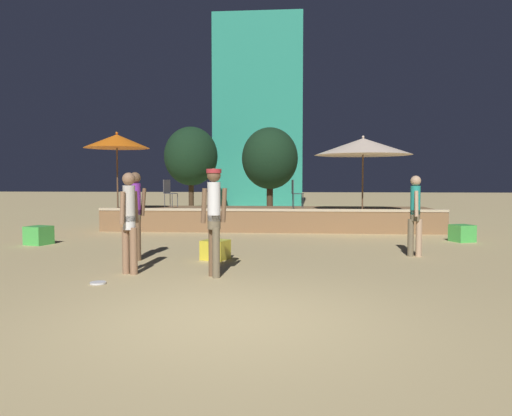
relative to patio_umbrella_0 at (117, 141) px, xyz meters
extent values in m
plane|color=tan|center=(4.94, -9.83, -2.88)|extent=(120.00, 120.00, 0.00)
cube|color=olive|center=(4.88, 1.38, -2.54)|extent=(10.87, 3.13, 0.68)
cube|color=#CCB793|center=(4.88, -0.15, -2.16)|extent=(10.87, 0.12, 0.08)
cylinder|color=brown|center=(0.00, 0.00, -1.55)|extent=(0.05, 0.05, 2.67)
cone|color=orange|center=(0.00, 0.00, 0.01)|extent=(2.07, 2.07, 0.44)
sphere|color=orange|center=(0.00, 0.00, 0.26)|extent=(0.08, 0.08, 0.08)
cylinder|color=brown|center=(7.77, 0.04, -1.67)|extent=(0.05, 0.05, 2.42)
cone|color=beige|center=(7.77, 0.04, -0.21)|extent=(2.98, 2.98, 0.52)
sphere|color=beige|center=(7.77, 0.04, 0.09)|extent=(0.08, 0.08, 0.08)
cube|color=yellow|center=(4.07, -5.39, -2.68)|extent=(0.61, 0.61, 0.40)
cube|color=#4CC651|center=(-0.84, -3.40, -2.65)|extent=(0.67, 0.67, 0.47)
cube|color=#4CC651|center=(10.17, -1.89, -2.66)|extent=(0.66, 0.66, 0.45)
cylinder|color=tan|center=(8.39, -4.63, -2.48)|extent=(0.13, 0.13, 0.81)
cylinder|color=#72664C|center=(8.22, -4.61, -2.48)|extent=(0.13, 0.13, 0.81)
cylinder|color=#72664C|center=(8.30, -4.62, -1.99)|extent=(0.21, 0.21, 0.24)
cylinder|color=teal|center=(8.30, -4.62, -1.66)|extent=(0.21, 0.21, 0.62)
cylinder|color=tan|center=(8.32, -4.45, -1.73)|extent=(0.09, 0.16, 0.56)
cylinder|color=tan|center=(8.29, -4.79, -1.73)|extent=(0.10, 0.19, 0.56)
sphere|color=tan|center=(8.30, -4.62, -1.24)|extent=(0.22, 0.22, 0.22)
cylinder|color=brown|center=(2.39, -5.53, -2.46)|extent=(0.13, 0.13, 0.84)
cylinder|color=brown|center=(2.51, -5.66, -2.46)|extent=(0.13, 0.13, 0.84)
cylinder|color=#72664C|center=(2.45, -5.59, -1.96)|extent=(0.22, 0.22, 0.24)
cylinder|color=purple|center=(2.45, -5.59, -1.62)|extent=(0.22, 0.22, 0.64)
cylinder|color=brown|center=(2.32, -5.71, -1.69)|extent=(0.13, 0.13, 0.58)
cylinder|color=brown|center=(2.58, -5.47, -1.69)|extent=(0.15, 0.15, 0.58)
sphere|color=brown|center=(2.45, -5.59, -1.18)|extent=(0.23, 0.23, 0.23)
cylinder|color=#997051|center=(2.75, -7.07, -2.47)|extent=(0.13, 0.13, 0.83)
cylinder|color=#997051|center=(2.92, -7.13, -2.47)|extent=(0.13, 0.13, 0.83)
cylinder|color=white|center=(2.83, -7.10, -1.97)|extent=(0.21, 0.21, 0.24)
cylinder|color=beige|center=(2.83, -7.10, -1.64)|extent=(0.21, 0.21, 0.63)
cylinder|color=#997051|center=(2.77, -7.26, -1.71)|extent=(0.12, 0.14, 0.57)
cylinder|color=#997051|center=(2.90, -6.94, -1.71)|extent=(0.12, 0.13, 0.57)
sphere|color=#997051|center=(2.83, -7.10, -1.21)|extent=(0.23, 0.23, 0.23)
cylinder|color=#72664C|center=(4.41, -7.31, -2.45)|extent=(0.13, 0.13, 0.86)
cylinder|color=brown|center=(4.31, -7.15, -2.45)|extent=(0.13, 0.13, 0.86)
cylinder|color=#72664C|center=(4.36, -7.23, -1.94)|extent=(0.22, 0.22, 0.24)
cylinder|color=white|center=(4.36, -7.23, -1.59)|extent=(0.22, 0.22, 0.66)
cylinder|color=brown|center=(4.52, -7.14, -1.66)|extent=(0.14, 0.13, 0.59)
cylinder|color=brown|center=(4.20, -7.32, -1.66)|extent=(0.14, 0.13, 0.59)
sphere|color=brown|center=(4.36, -7.23, -1.14)|extent=(0.23, 0.23, 0.23)
cylinder|color=#B22D33|center=(4.36, -7.23, -1.07)|extent=(0.26, 0.26, 0.07)
cylinder|color=#47474C|center=(1.70, 0.32, -1.90)|extent=(0.02, 0.02, 0.45)
cylinder|color=#47474C|center=(1.81, 0.60, -1.90)|extent=(0.02, 0.02, 0.45)
cylinder|color=#47474C|center=(1.42, 0.43, -1.90)|extent=(0.02, 0.02, 0.45)
cylinder|color=#47474C|center=(1.53, 0.71, -1.90)|extent=(0.02, 0.02, 0.45)
cylinder|color=#47474C|center=(1.62, 0.51, -1.67)|extent=(0.40, 0.40, 0.02)
cube|color=#47474C|center=(1.46, 0.58, -1.45)|extent=(0.16, 0.35, 0.45)
cylinder|color=#2D3338|center=(5.94, 0.43, -1.90)|extent=(0.02, 0.02, 0.45)
cylinder|color=#2D3338|center=(5.91, 0.73, -1.90)|extent=(0.02, 0.02, 0.45)
cylinder|color=#2D3338|center=(5.65, 0.39, -1.90)|extent=(0.02, 0.02, 0.45)
cylinder|color=#2D3338|center=(5.61, 0.69, -1.90)|extent=(0.02, 0.02, 0.45)
cylinder|color=#2D3338|center=(5.78, 0.56, -1.67)|extent=(0.40, 0.40, 0.02)
cube|color=#2D3338|center=(5.61, 0.54, -1.45)|extent=(0.07, 0.36, 0.45)
cylinder|color=white|center=(2.61, -7.97, -2.86)|extent=(0.26, 0.26, 0.03)
cylinder|color=#3D2B1C|center=(0.04, 10.92, -2.07)|extent=(0.28, 0.28, 1.63)
ellipsoid|color=black|center=(0.04, 10.92, 0.04)|extent=(2.87, 2.87, 3.15)
cylinder|color=#3D2B1C|center=(4.55, 6.28, -2.14)|extent=(0.28, 0.28, 1.49)
ellipsoid|color=black|center=(4.55, 6.28, -0.29)|extent=(2.45, 2.45, 2.69)
cube|color=teal|center=(3.31, 16.44, 2.97)|extent=(5.46, 3.92, 11.70)
camera|label=1|loc=(5.78, -15.59, -1.22)|focal=35.00mm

